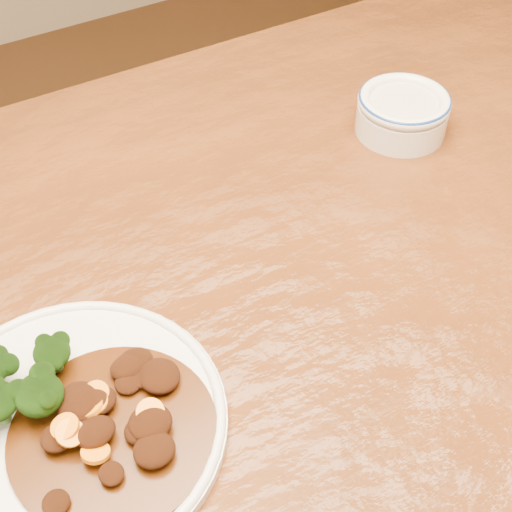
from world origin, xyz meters
TOP-DOWN VIEW (x-y plane):
  - dining_table at (-0.00, 0.00)m, footprint 1.51×0.92m
  - dinner_plate at (-0.23, -0.06)m, footprint 0.27×0.27m
  - mince_stew at (-0.19, -0.09)m, footprint 0.18×0.18m
  - dip_bowl at (0.30, 0.13)m, footprint 0.12×0.12m

SIDE VIEW (x-z plane):
  - dining_table at x=0.00m, z-range 0.30..1.05m
  - dinner_plate at x=-0.23m, z-range 0.75..0.77m
  - mince_stew at x=-0.19m, z-range 0.76..0.79m
  - dip_bowl at x=0.30m, z-range 0.75..0.81m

